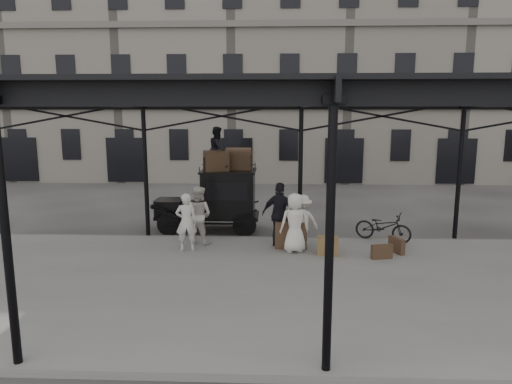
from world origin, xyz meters
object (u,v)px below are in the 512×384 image
(steamer_trunk_roof_near, at_px, (216,162))
(steamer_trunk_platform, at_px, (291,236))
(porter_official, at_px, (280,215))
(taxi, at_px, (220,198))
(porter_left, at_px, (186,222))
(bicycle, at_px, (383,227))

(steamer_trunk_roof_near, relative_size, steamer_trunk_platform, 0.89)
(porter_official, bearing_deg, steamer_trunk_platform, 176.01)
(taxi, relative_size, steamer_trunk_platform, 3.97)
(taxi, height_order, porter_left, taxi)
(porter_left, xyz_separation_m, porter_official, (2.75, 0.55, 0.12))
(porter_left, distance_m, steamer_trunk_platform, 3.14)
(taxi, bearing_deg, bicycle, -16.70)
(bicycle, height_order, steamer_trunk_roof_near, steamer_trunk_roof_near)
(bicycle, bearing_deg, porter_left, 129.97)
(bicycle, distance_m, steamer_trunk_roof_near, 5.91)
(porter_left, bearing_deg, taxi, -110.54)
(taxi, distance_m, porter_left, 2.91)
(taxi, xyz_separation_m, steamer_trunk_roof_near, (-0.08, -0.25, 1.28))
(porter_left, height_order, porter_official, porter_official)
(bicycle, bearing_deg, steamer_trunk_roof_near, 104.48)
(steamer_trunk_roof_near, distance_m, steamer_trunk_platform, 3.86)
(porter_left, xyz_separation_m, steamer_trunk_platform, (3.07, 0.42, -0.52))
(steamer_trunk_roof_near, bearing_deg, porter_left, -121.13)
(steamer_trunk_roof_near, bearing_deg, porter_official, -61.52)
(taxi, height_order, steamer_trunk_roof_near, steamer_trunk_roof_near)
(porter_official, bearing_deg, steamer_trunk_roof_near, -24.95)
(porter_official, relative_size, bicycle, 1.10)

